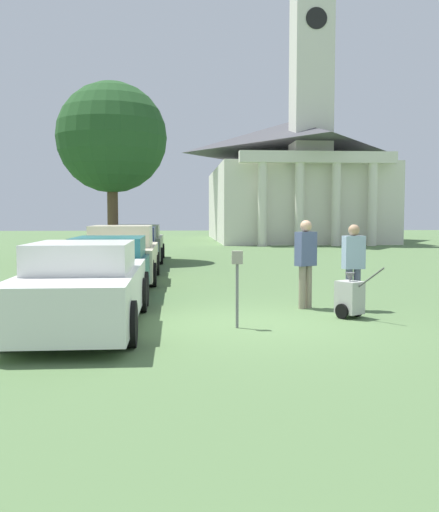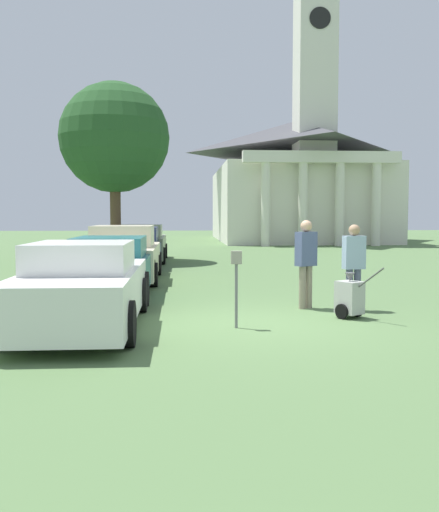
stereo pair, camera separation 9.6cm
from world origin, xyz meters
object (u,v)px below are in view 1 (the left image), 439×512
Objects in this scene: parked_car_cream at (122,256)px; person_worker at (306,258)px; person_supervisor at (353,261)px; parking_meter at (237,274)px; equipment_cart at (350,297)px; parked_car_white at (84,288)px; parked_car_navy at (132,249)px; parked_car_teal at (110,268)px; church at (291,174)px; parked_car_sage at (138,244)px.

parked_car_cream is 6.66m from person_worker.
parked_car_cream is 2.77× the size of person_supervisor.
parking_meter is at bearing 25.41° from person_supervisor.
parking_meter is at bearing -70.21° from parked_car_cream.
equipment_cart is (-0.32, -0.83, -0.59)m from person_supervisor.
person_supervisor is at bearing 132.45° from person_worker.
parked_car_white reaches higher than parking_meter.
parked_car_cream is at bearing -90.08° from parked_car_navy.
parked_car_teal is 0.22× the size of church.
person_worker reaches higher than parked_car_teal.
parked_car_teal is 1.01× the size of parked_car_sage.
parked_car_white is 4.53m from person_worker.
parked_car_teal is 31.03m from church.
parked_car_teal is at bearing -90.08° from parked_car_cream.
church is at bearing 65.00° from parked_car_navy.
parked_car_sage is 21.82m from church.
equipment_cart is at bearing -34.37° from parked_car_teal.
parked_car_navy reaches higher than parked_car_white.
parked_car_sage is (0.00, 14.03, 0.02)m from parked_car_white.
parking_meter is at bearing -57.57° from parked_car_teal.
parked_car_navy is (0.00, 6.94, 0.01)m from parked_car_teal.
person_worker reaches higher than parked_car_cream.
equipment_cart is (4.75, -13.43, -0.32)m from parked_car_sage.
parked_car_cream is 7.55m from parking_meter.
parked_car_cream is 2.65× the size of person_worker.
person_supervisor is (5.07, -12.60, 0.28)m from parked_car_sage.
person_supervisor reaches higher than parked_car_teal.
person_worker reaches higher than parking_meter.
parking_meter is 0.72× the size of person_worker.
parked_car_teal is 5.63m from person_supervisor.
parked_car_cream is 0.21× the size of church.
parked_car_white is 4.80m from equipment_cart.
person_worker is at bearing 49.92° from parking_meter.
parked_car_teal is 4.78m from parking_meter.
parked_car_cream is 3.65× the size of parking_meter.
parking_meter is at bearing -103.09° from church.
church reaches higher than equipment_cart.
parked_car_navy is (0.00, 10.78, -0.01)m from parked_car_white.
parked_car_navy is at bearing -94.35° from person_worker.
parked_car_navy is 4.80× the size of equipment_cart.
person_worker reaches higher than parked_car_navy.
equipment_cart is at bearing -53.11° from parked_car_cream.
parked_car_white is 10.78m from parked_car_navy.
parked_car_navy is at bearing 103.16° from parking_meter.
parked_car_white is 0.95× the size of parked_car_sage.
parked_car_navy is (0.00, 3.87, -0.05)m from parked_car_cream.
parked_car_cream reaches higher than parked_car_teal.
parked_car_teal reaches higher than parking_meter.
parked_car_navy is at bearing -68.83° from person_supervisor.
equipment_cart is at bearing 87.89° from person_worker.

